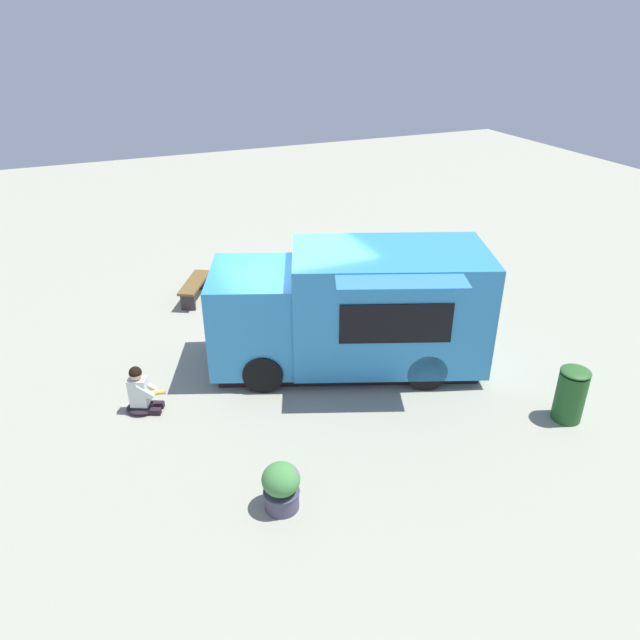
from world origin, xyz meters
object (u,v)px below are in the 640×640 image
planter_flowering_far (281,486)px  trash_bin (571,394)px  food_truck (353,312)px  plaza_bench (195,286)px  planter_flowering_near (356,270)px  person_customer (141,394)px

planter_flowering_far → trash_bin: 5.28m
food_truck → plaza_bench: food_truck is taller
planter_flowering_near → plaza_bench: (0.65, 4.09, -0.01)m
planter_flowering_near → planter_flowering_far: size_ratio=1.00×
person_customer → planter_flowering_far: 3.48m
food_truck → trash_bin: size_ratio=5.49×
planter_flowering_near → food_truck: bearing=152.7°
food_truck → planter_flowering_far: food_truck is taller
person_customer → planter_flowering_near: bearing=-59.2°
planter_flowering_near → person_customer: bearing=120.8°
planter_flowering_far → food_truck: bearing=-39.8°
food_truck → planter_flowering_near: 4.07m
planter_flowering_far → trash_bin: trash_bin is taller
food_truck → planter_flowering_far: 4.15m
planter_flowering_far → plaza_bench: bearing=-2.7°
food_truck → planter_flowering_far: (-3.14, 2.61, -0.78)m
planter_flowering_near → trash_bin: bearing=-172.8°
plaza_bench → trash_bin: size_ratio=1.46×
planter_flowering_near → plaza_bench: bearing=80.9°
food_truck → planter_flowering_far: size_ratio=7.45×
planter_flowering_far → trash_bin: (0.04, -5.28, 0.13)m
food_truck → person_customer: 4.20m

